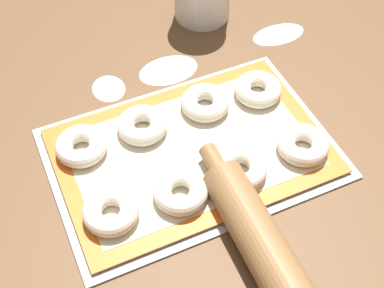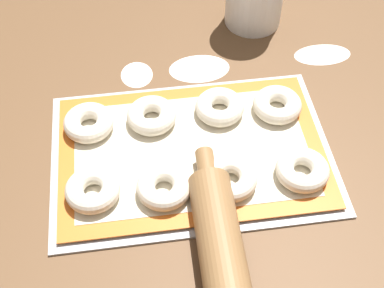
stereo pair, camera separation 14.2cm
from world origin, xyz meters
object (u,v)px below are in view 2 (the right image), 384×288
at_px(bagel_front_mid_left, 164,187).
at_px(baking_tray, 192,153).
at_px(bagel_back_mid_left, 152,116).
at_px(bagel_front_far_left, 93,190).
at_px(bagel_back_mid_right, 220,107).
at_px(bagel_back_far_right, 277,105).
at_px(bagel_front_mid_right, 230,178).
at_px(bagel_front_far_right, 302,170).
at_px(bagel_back_far_left, 89,123).

bearing_deg(bagel_front_mid_left, baking_tray, 55.12).
bearing_deg(bagel_back_mid_left, baking_tray, -50.17).
xyz_separation_m(bagel_front_far_left, bagel_back_mid_right, (0.20, 0.13, 0.00)).
bearing_deg(bagel_back_far_right, bagel_back_mid_right, 174.99).
bearing_deg(baking_tray, bagel_front_mid_right, -57.30).
xyz_separation_m(bagel_back_mid_left, bagel_back_mid_right, (0.11, 0.00, 0.00)).
xyz_separation_m(bagel_front_far_right, bagel_back_mid_left, (-0.20, 0.13, 0.00)).
distance_m(bagel_front_far_left, bagel_front_mid_right, 0.19).
xyz_separation_m(bagel_front_mid_right, bagel_front_far_right, (0.10, 0.00, 0.00)).
distance_m(baking_tray, bagel_front_mid_right, 0.09).
relative_size(baking_tray, bagel_back_far_left, 5.45).
distance_m(bagel_back_mid_right, bagel_back_far_right, 0.09).
xyz_separation_m(baking_tray, bagel_front_mid_left, (-0.05, -0.07, 0.02)).
distance_m(bagel_front_mid_left, bagel_back_far_left, 0.17).
relative_size(bagel_front_mid_left, bagel_back_mid_left, 1.00).
xyz_separation_m(bagel_front_far_left, bagel_front_mid_right, (0.19, -0.01, 0.00)).
distance_m(baking_tray, bagel_back_far_left, 0.17).
bearing_deg(bagel_back_far_right, bagel_back_mid_left, 178.67).
relative_size(bagel_front_mid_right, bagel_back_far_left, 1.00).
distance_m(bagel_back_mid_left, bagel_back_mid_right, 0.11).
relative_size(bagel_front_mid_right, bagel_back_mid_right, 1.00).
height_order(bagel_back_far_left, bagel_back_mid_right, same).
bearing_deg(bagel_front_far_left, bagel_back_far_left, 91.55).
relative_size(baking_tray, bagel_front_far_right, 5.45).
relative_size(bagel_front_far_right, bagel_back_far_right, 1.00).
height_order(bagel_front_mid_right, bagel_back_far_right, same).
bearing_deg(baking_tray, bagel_back_far_right, 22.74).
bearing_deg(bagel_back_far_right, bagel_back_far_left, 179.39).
bearing_deg(bagel_front_far_right, baking_tray, 155.10).
relative_size(bagel_front_far_right, bagel_back_mid_right, 1.00).
bearing_deg(bagel_front_mid_right, baking_tray, 122.70).
height_order(bagel_front_far_right, bagel_back_mid_left, same).
xyz_separation_m(bagel_front_mid_left, bagel_front_far_right, (0.20, 0.00, 0.00)).
xyz_separation_m(bagel_back_far_left, bagel_back_far_right, (0.30, -0.00, 0.00)).
bearing_deg(bagel_back_mid_right, bagel_back_mid_left, -178.22).
xyz_separation_m(baking_tray, bagel_back_far_left, (-0.15, 0.06, 0.02)).
bearing_deg(bagel_back_mid_right, bagel_front_mid_right, -93.68).
xyz_separation_m(bagel_front_far_left, bagel_front_mid_left, (0.10, -0.01, 0.00)).
height_order(bagel_front_mid_left, bagel_back_far_left, same).
bearing_deg(baking_tray, bagel_front_mid_left, -124.88).
xyz_separation_m(bagel_front_mid_right, bagel_back_mid_right, (0.01, 0.14, 0.00)).
distance_m(baking_tray, bagel_front_mid_left, 0.09).
xyz_separation_m(bagel_front_mid_right, bagel_back_mid_left, (-0.10, 0.13, 0.00)).
bearing_deg(bagel_front_mid_right, bagel_front_far_left, 177.84).
height_order(bagel_back_mid_right, bagel_back_far_right, same).
height_order(bagel_front_far_left, bagel_back_mid_right, same).
relative_size(bagel_back_far_left, bagel_back_far_right, 1.00).
bearing_deg(bagel_front_mid_left, bagel_back_mid_right, 53.54).
relative_size(baking_tray, bagel_front_far_left, 5.45).
distance_m(bagel_front_far_right, bagel_back_far_left, 0.33).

